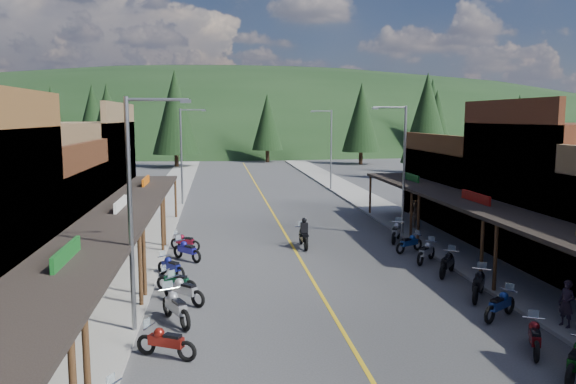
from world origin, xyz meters
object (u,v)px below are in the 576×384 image
object	(u,v)px
pine_2	(175,112)
bike_east_8	(426,251)
pine_3	(267,122)
bike_west_4	(166,340)
bike_east_9	(409,242)
bike_east_6	(479,283)
streetlight_1	(183,152)
bike_west_5	(176,306)
bike_west_6	(184,289)
shop_west_3	(62,179)
pine_8	(53,129)
pine_9	(436,124)
pedestrian_east_b	(414,213)
rider_on_bike	(304,235)
pine_11	(427,118)
bike_east_7	(447,262)
pedestrian_east_a	(567,303)
bike_west_10	(185,241)
pine_7	(52,117)
pine_6	(518,122)
streetlight_3	(330,146)
bike_west_9	(187,249)
shop_east_3	(481,187)
bike_east_5	(500,303)
streetlight_0	(134,205)
shop_west_2	(7,223)
pine_1	(93,117)
pine_5	(432,113)
shop_east_2	(570,192)
pine_10	(108,121)
pine_4	(361,117)
streetlight_2	(402,165)
bike_west_7	(176,280)
bike_east_10	(396,231)

from	to	relation	value
pine_2	bike_east_8	xyz separation A→B (m)	(16.24, -56.20, -7.39)
pine_3	bike_west_4	distance (m)	75.02
bike_east_9	bike_east_6	bearing A→B (deg)	-28.63
streetlight_1	bike_west_5	distance (m)	27.51
bike_west_5	bike_west_6	world-z (taller)	bike_west_5
shop_west_3	bike_east_9	world-z (taller)	shop_west_3
pine_8	pine_9	size ratio (longest dim) A/B	0.93
pine_9	bike_east_6	xyz separation A→B (m)	(-17.75, -48.94, -5.73)
bike_east_8	pedestrian_east_b	xyz separation A→B (m)	(2.35, 8.26, 0.45)
bike_east_8	rider_on_bike	bearing A→B (deg)	-172.79
pine_11	bike_west_4	distance (m)	53.30
bike_east_9	bike_east_7	bearing A→B (deg)	-26.64
pine_3	pedestrian_east_a	distance (m)	73.89
bike_west_10	pine_3	bearing A→B (deg)	21.69
pedestrian_east_a	pine_7	bearing A→B (deg)	-169.83
pine_6	pine_9	distance (m)	29.07
bike_west_10	rider_on_bike	size ratio (longest dim) A/B	0.79
streetlight_3	pine_7	size ratio (longest dim) A/B	0.64
shop_west_3	pine_9	bearing A→B (deg)	41.73
bike_west_9	bike_east_7	size ratio (longest dim) A/B	0.95
bike_west_6	bike_east_7	size ratio (longest dim) A/B	0.96
shop_east_3	bike_east_5	xyz separation A→B (m)	(-7.79, -17.54, -1.94)
bike_west_4	streetlight_0	bearing A→B (deg)	54.01
pedestrian_east_b	streetlight_0	bearing A→B (deg)	27.40
pine_11	bike_east_6	bearing A→B (deg)	-108.15
shop_east_3	pedestrian_east_b	bearing A→B (deg)	-166.49
shop_west_2	bike_west_10	bearing A→B (deg)	29.40
streetlight_3	bike_east_8	world-z (taller)	streetlight_3
pine_3	bike_west_6	distance (m)	70.00
pine_1	pine_5	size ratio (longest dim) A/B	0.89
shop_east_2	streetlight_1	world-z (taller)	shop_east_2
streetlight_3	bike_west_4	bearing A→B (deg)	-108.56
pine_10	bike_west_10	bearing A→B (deg)	-74.77
pine_10	bike_east_6	size ratio (longest dim) A/B	5.05
pine_7	bike_east_6	size ratio (longest dim) A/B	5.44
streetlight_3	pine_4	distance (m)	32.09
streetlight_2	rider_on_bike	bearing A→B (deg)	-160.80
pine_2	pine_10	world-z (taller)	pine_2
bike_west_10	streetlight_1	bearing A→B (deg)	34.49
pine_1	bike_east_5	distance (m)	82.19
streetlight_2	bike_east_6	world-z (taller)	streetlight_2
streetlight_0	bike_west_4	bearing A→B (deg)	-62.82
pine_4	bike_east_9	size ratio (longest dim) A/B	6.31
pine_10	pine_11	xyz separation A→B (m)	(38.00, -12.00, 0.40)
streetlight_3	streetlight_0	bearing A→B (deg)	-111.12
streetlight_2	pine_10	world-z (taller)	pine_10
pine_1	rider_on_bike	distance (m)	69.07
pine_6	pine_9	xyz separation A→B (m)	(-22.00, -19.00, -0.10)
bike_west_9	bike_west_7	bearing A→B (deg)	-132.96
bike_east_8	bike_east_10	distance (m)	4.77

